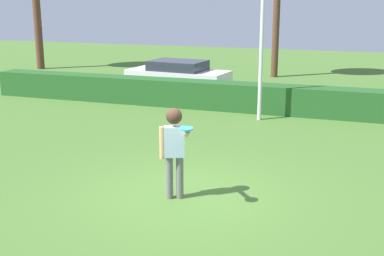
% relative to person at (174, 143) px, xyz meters
% --- Properties ---
extents(ground_plane, '(60.00, 60.00, 0.00)m').
position_rel_person_xyz_m(ground_plane, '(0.16, 0.18, -1.10)').
color(ground_plane, '#48702D').
extents(person, '(0.74, 0.65, 1.77)m').
position_rel_person_xyz_m(person, '(0.00, 0.00, 0.00)').
color(person, slate).
rests_on(person, ground).
extents(frisbee, '(0.25, 0.25, 0.04)m').
position_rel_person_xyz_m(frisbee, '(0.41, -0.45, 0.42)').
color(frisbee, '#268CE5').
extents(lamppost, '(0.24, 0.24, 5.81)m').
position_rel_person_xyz_m(lamppost, '(0.15, 6.97, 2.11)').
color(lamppost, silver).
rests_on(lamppost, ground).
extents(hedge_row, '(21.10, 0.90, 0.94)m').
position_rel_person_xyz_m(hedge_row, '(0.16, 8.10, -0.63)').
color(hedge_row, '#235622').
rests_on(hedge_row, ground).
extents(parked_car_white, '(4.35, 2.16, 1.25)m').
position_rel_person_xyz_m(parked_car_white, '(-4.15, 11.02, -0.42)').
color(parked_car_white, white).
rests_on(parked_car_white, ground).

